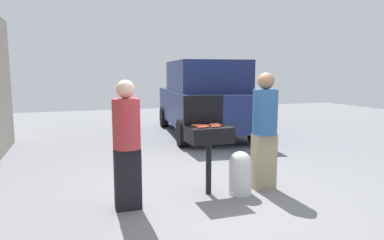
% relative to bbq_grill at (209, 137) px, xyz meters
% --- Properties ---
extents(ground_plane, '(24.00, 24.00, 0.00)m').
position_rel_bbq_grill_xyz_m(ground_plane, '(0.08, -0.03, -0.82)').
color(ground_plane, slate).
extents(bbq_grill, '(0.60, 0.44, 0.97)m').
position_rel_bbq_grill_xyz_m(bbq_grill, '(0.00, 0.00, 0.00)').
color(bbq_grill, black).
rests_on(bbq_grill, ground).
extents(grill_lid_open, '(0.60, 0.05, 0.42)m').
position_rel_bbq_grill_xyz_m(grill_lid_open, '(-0.00, 0.22, 0.36)').
color(grill_lid_open, black).
rests_on(grill_lid_open, bbq_grill).
extents(hot_dog_0, '(0.13, 0.04, 0.03)m').
position_rel_bbq_grill_xyz_m(hot_dog_0, '(0.05, -0.11, 0.16)').
color(hot_dog_0, '#C6593D').
rests_on(hot_dog_0, bbq_grill).
extents(hot_dog_1, '(0.13, 0.03, 0.03)m').
position_rel_bbq_grill_xyz_m(hot_dog_1, '(0.09, 0.04, 0.16)').
color(hot_dog_1, '#B74C33').
rests_on(hot_dog_1, bbq_grill).
extents(hot_dog_2, '(0.13, 0.03, 0.03)m').
position_rel_bbq_grill_xyz_m(hot_dog_2, '(-0.10, -0.09, 0.16)').
color(hot_dog_2, '#B74C33').
rests_on(hot_dog_2, bbq_grill).
extents(hot_dog_3, '(0.13, 0.03, 0.03)m').
position_rel_bbq_grill_xyz_m(hot_dog_3, '(-0.16, 0.07, 0.16)').
color(hot_dog_3, '#C6593D').
rests_on(hot_dog_3, bbq_grill).
extents(hot_dog_4, '(0.13, 0.03, 0.03)m').
position_rel_bbq_grill_xyz_m(hot_dog_4, '(-0.09, 0.05, 0.16)').
color(hot_dog_4, '#AD4228').
rests_on(hot_dog_4, bbq_grill).
extents(hot_dog_5, '(0.13, 0.03, 0.03)m').
position_rel_bbq_grill_xyz_m(hot_dog_5, '(-0.08, -0.00, 0.16)').
color(hot_dog_5, '#C6593D').
rests_on(hot_dog_5, bbq_grill).
extents(hot_dog_6, '(0.13, 0.03, 0.03)m').
position_rel_bbq_grill_xyz_m(hot_dog_6, '(0.13, -0.00, 0.16)').
color(hot_dog_6, '#AD4228').
rests_on(hot_dog_6, bbq_grill).
extents(hot_dog_7, '(0.13, 0.04, 0.03)m').
position_rel_bbq_grill_xyz_m(hot_dog_7, '(0.08, -0.03, 0.16)').
color(hot_dog_7, '#B74C33').
rests_on(hot_dog_7, bbq_grill).
extents(hot_dog_8, '(0.13, 0.03, 0.03)m').
position_rel_bbq_grill_xyz_m(hot_dog_8, '(0.13, 0.11, 0.16)').
color(hot_dog_8, '#B74C33').
rests_on(hot_dog_8, bbq_grill).
extents(hot_dog_9, '(0.13, 0.03, 0.03)m').
position_rel_bbq_grill_xyz_m(hot_dog_9, '(-0.14, -0.03, 0.16)').
color(hot_dog_9, '#AD4228').
rests_on(hot_dog_9, bbq_grill).
extents(hot_dog_10, '(0.13, 0.04, 0.03)m').
position_rel_bbq_grill_xyz_m(hot_dog_10, '(-0.15, -0.12, 0.16)').
color(hot_dog_10, '#AD4228').
rests_on(hot_dog_10, bbq_grill).
extents(propane_tank, '(0.32, 0.32, 0.62)m').
position_rel_bbq_grill_xyz_m(propane_tank, '(0.42, -0.15, -0.50)').
color(propane_tank, silver).
rests_on(propane_tank, ground).
extents(person_left, '(0.34, 0.34, 1.63)m').
position_rel_bbq_grill_xyz_m(person_left, '(-1.16, -0.19, 0.06)').
color(person_left, black).
rests_on(person_left, ground).
extents(person_right, '(0.36, 0.36, 1.71)m').
position_rel_bbq_grill_xyz_m(person_right, '(0.86, -0.04, 0.11)').
color(person_right, gray).
rests_on(person_right, ground).
extents(parked_minivan, '(2.42, 4.58, 2.02)m').
position_rel_bbq_grill_xyz_m(parked_minivan, '(1.66, 4.52, 0.20)').
color(parked_minivan, navy).
rests_on(parked_minivan, ground).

